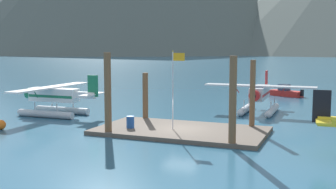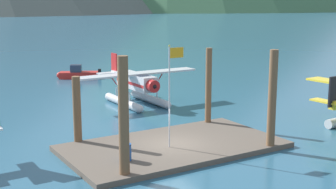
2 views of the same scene
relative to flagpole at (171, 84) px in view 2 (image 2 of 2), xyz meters
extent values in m
plane|color=#285670|center=(0.37, 0.38, -3.89)|extent=(1200.00, 1200.00, 0.00)
cube|color=brown|center=(0.37, 0.38, -3.74)|extent=(12.35, 6.81, 0.30)
cylinder|color=brown|center=(-4.12, -2.44, -0.93)|extent=(0.50, 0.50, 5.92)
cylinder|color=brown|center=(4.93, -2.73, -1.01)|extent=(0.47, 0.47, 5.75)
cylinder|color=brown|center=(-4.09, 3.76, -1.82)|extent=(0.47, 0.47, 4.13)
cylinder|color=brown|center=(5.02, 3.36, -1.22)|extent=(0.41, 0.41, 5.33)
cylinder|color=silver|center=(-0.13, 0.00, -0.77)|extent=(0.08, 0.08, 5.63)
cube|color=orange|center=(0.32, 0.00, 1.70)|extent=(0.90, 0.03, 0.56)
sphere|color=gold|center=(-0.13, 0.00, 2.10)|extent=(0.10, 0.10, 0.10)
cylinder|color=#1E4C99|center=(-3.22, -0.75, -3.15)|extent=(0.58, 0.58, 0.88)
torus|color=#1E4C99|center=(-3.22, -0.75, -3.15)|extent=(0.62, 0.62, 0.04)
cube|color=black|center=(10.12, -2.72, -1.00)|extent=(1.01, 0.18, 1.90)
cube|color=yellow|center=(10.22, -2.71, -1.75)|extent=(0.98, 3.24, 0.10)
cylinder|color=#B7BABF|center=(5.36, 12.04, -3.57)|extent=(0.67, 5.60, 0.64)
sphere|color=#B7BABF|center=(5.38, 9.25, -3.57)|extent=(0.64, 0.64, 0.64)
cylinder|color=#B7BABF|center=(2.86, 12.03, -3.57)|extent=(0.67, 5.60, 0.64)
sphere|color=#B7BABF|center=(2.88, 9.23, -3.57)|extent=(0.64, 0.64, 0.64)
cylinder|color=#B7BABF|center=(5.37, 10.84, -2.90)|extent=(0.10, 0.10, 0.70)
cylinder|color=#B7BABF|center=(5.35, 13.24, -2.90)|extent=(0.10, 0.10, 0.70)
cylinder|color=#B7BABF|center=(2.87, 10.83, -2.90)|extent=(0.10, 0.10, 0.70)
cylinder|color=#B7BABF|center=(2.85, 13.23, -2.90)|extent=(0.10, 0.10, 0.70)
cube|color=silver|center=(4.11, 12.04, -1.95)|extent=(1.27, 4.81, 1.20)
cube|color=#B21E1E|center=(4.11, 12.04, -2.05)|extent=(1.29, 4.71, 0.24)
cube|color=#283347|center=(4.12, 10.96, -1.62)|extent=(1.06, 1.11, 0.56)
cube|color=silver|center=(4.11, 11.74, -1.28)|extent=(10.41, 1.46, 0.14)
cylinder|color=#B21E1E|center=(6.31, 11.75, -1.61)|extent=(0.62, 0.08, 0.84)
cylinder|color=#B21E1E|center=(1.91, 11.72, -1.61)|extent=(0.62, 0.08, 0.84)
cylinder|color=#B21E1E|center=(4.13, 9.34, -1.95)|extent=(0.96, 0.61, 0.96)
cone|color=black|center=(4.13, 8.89, -1.95)|extent=(0.36, 0.35, 0.36)
cube|color=silver|center=(4.09, 15.29, -1.85)|extent=(0.45, 2.20, 0.56)
cube|color=#B21E1E|center=(4.08, 16.19, -1.00)|extent=(0.13, 1.00, 1.90)
cube|color=silver|center=(4.08, 16.09, -1.75)|extent=(3.20, 0.82, 0.10)
cube|color=#B2231E|center=(4.93, 27.32, -3.54)|extent=(4.43, 3.21, 0.70)
sphere|color=#B2231E|center=(3.05, 28.25, -3.54)|extent=(0.70, 0.70, 0.70)
cube|color=#283347|center=(4.67, 27.45, -2.79)|extent=(1.56, 1.52, 0.80)
cube|color=black|center=(6.98, 26.31, -3.29)|extent=(0.45, 0.46, 0.80)
camera|label=1|loc=(10.80, -28.02, 2.38)|focal=44.62mm
camera|label=2|loc=(-13.30, -21.38, 4.41)|focal=49.89mm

